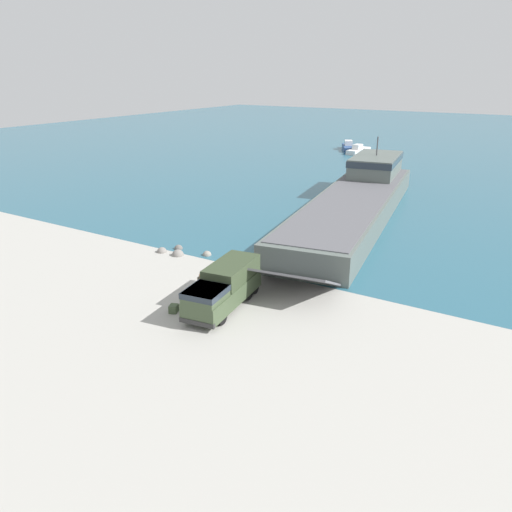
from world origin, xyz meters
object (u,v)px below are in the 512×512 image
(soldier_on_ramp, at_px, (201,283))
(moored_boat_c, at_px, (348,147))
(cargo_crate, at_px, (174,309))
(military_truck, at_px, (224,287))
(landing_craft, at_px, (358,198))
(moored_boat_a, at_px, (358,150))

(soldier_on_ramp, height_order, moored_boat_c, moored_boat_c)
(soldier_on_ramp, height_order, cargo_crate, soldier_on_ramp)
(soldier_on_ramp, relative_size, moored_boat_c, 0.22)
(military_truck, bearing_deg, landing_craft, 174.11)
(moored_boat_a, bearing_deg, soldier_on_ramp, -73.96)
(cargo_crate, bearing_deg, landing_craft, 87.11)
(landing_craft, xyz_separation_m, soldier_on_ramp, (-1.55, -27.48, -0.82))
(landing_craft, height_order, soldier_on_ramp, landing_craft)
(soldier_on_ramp, distance_m, cargo_crate, 3.17)
(landing_craft, relative_size, soldier_on_ramp, 24.73)
(moored_boat_a, bearing_deg, military_truck, -72.19)
(landing_craft, distance_m, soldier_on_ramp, 27.53)
(soldier_on_ramp, xyz_separation_m, moored_boat_c, (-17.74, 73.32, -0.39))
(cargo_crate, bearing_deg, military_truck, 46.92)
(moored_boat_a, distance_m, moored_boat_c, 4.28)
(landing_craft, height_order, military_truck, landing_craft)
(landing_craft, relative_size, moored_boat_c, 5.50)
(moored_boat_c, bearing_deg, moored_boat_a, 112.83)
(moored_boat_a, distance_m, cargo_crate, 75.01)
(soldier_on_ramp, distance_m, moored_boat_a, 71.99)
(military_truck, relative_size, moored_boat_c, 0.99)
(military_truck, relative_size, cargo_crate, 12.23)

